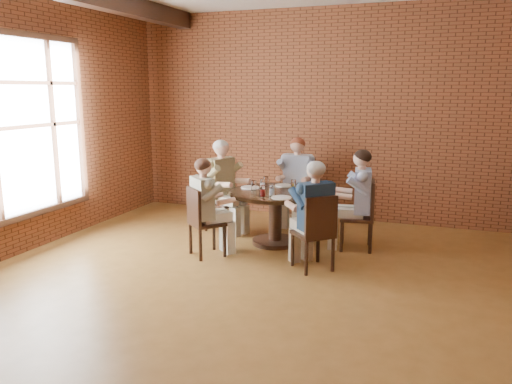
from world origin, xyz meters
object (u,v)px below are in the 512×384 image
(diner_b, at_px, (296,181))
(chair_c, at_px, (219,197))
(chair_e, at_px, (316,230))
(diner_d, at_px, (207,208))
(dining_table, at_px, (275,207))
(diner_a, at_px, (357,200))
(diner_e, at_px, (313,216))
(chair_b, at_px, (298,191))
(chair_a, at_px, (363,212))
(diner_c, at_px, (224,186))
(smartphone, at_px, (296,198))
(chair_d, at_px, (201,219))

(diner_b, height_order, chair_c, diner_b)
(diner_b, relative_size, chair_e, 1.49)
(diner_d, distance_m, chair_e, 1.46)
(dining_table, bearing_deg, diner_a, 8.90)
(diner_b, relative_size, chair_c, 1.42)
(diner_b, height_order, diner_e, diner_b)
(diner_a, bearing_deg, chair_c, -104.56)
(chair_e, distance_m, diner_e, 0.17)
(diner_d, bearing_deg, chair_c, -32.41)
(dining_table, distance_m, chair_b, 1.22)
(chair_a, xyz_separation_m, diner_d, (-1.85, -0.96, 0.12))
(diner_a, bearing_deg, diner_d, -70.73)
(diner_d, bearing_deg, diner_c, -36.07)
(diner_d, relative_size, smartphone, 8.95)
(diner_d, xyz_separation_m, diner_e, (1.40, -0.01, 0.02))
(chair_e, distance_m, smartphone, 0.67)
(chair_b, bearing_deg, diner_e, -70.59)
(chair_d, height_order, diner_e, diner_e)
(chair_c, relative_size, chair_d, 1.07)
(diner_b, bearing_deg, chair_a, -39.29)
(chair_a, xyz_separation_m, diner_e, (-0.45, -0.97, 0.14))
(chair_c, bearing_deg, diner_b, -32.48)
(chair_c, bearing_deg, smartphone, -97.29)
(dining_table, xyz_separation_m, diner_e, (0.72, -0.79, 0.13))
(diner_a, bearing_deg, chair_e, -25.95)
(chair_a, relative_size, diner_a, 0.70)
(diner_d, distance_m, smartphone, 1.15)
(dining_table, distance_m, chair_d, 1.10)
(diner_c, height_order, diner_e, diner_c)
(diner_a, relative_size, chair_b, 1.40)
(chair_d, bearing_deg, diner_a, -110.12)
(chair_c, xyz_separation_m, chair_d, (0.29, -1.21, -0.03))
(chair_b, distance_m, smartphone, 1.65)
(dining_table, relative_size, diner_e, 0.97)
(chair_d, distance_m, chair_e, 1.50)
(chair_e, bearing_deg, diner_a, -149.71)
(chair_a, distance_m, chair_e, 1.11)
(chair_a, relative_size, chair_c, 0.98)
(chair_a, bearing_deg, chair_d, -70.77)
(dining_table, bearing_deg, chair_a, 8.90)
(diner_b, xyz_separation_m, diner_c, (-0.91, -0.78, 0.00))
(diner_d, distance_m, diner_e, 1.40)
(chair_b, relative_size, smartphone, 6.77)
(diner_a, distance_m, chair_c, 2.12)
(diner_b, xyz_separation_m, chair_c, (-1.00, -0.75, -0.17))
(chair_b, distance_m, chair_c, 1.31)
(diner_a, distance_m, chair_d, 2.08)
(chair_c, xyz_separation_m, diner_d, (0.34, -1.15, 0.11))
(chair_d, bearing_deg, diner_d, -90.00)
(chair_a, bearing_deg, diner_a, -90.00)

